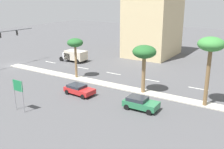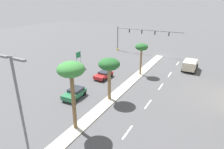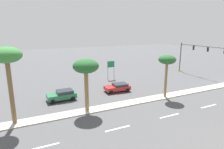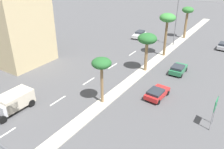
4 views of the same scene
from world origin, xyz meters
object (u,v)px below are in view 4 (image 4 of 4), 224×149
object	(u,v)px
commercial_building	(10,21)
palm_tree_near	(147,40)
palm_tree_trailing	(188,12)
sedan_red_center	(157,93)
sedan_silver_leading	(224,45)
box_truck	(13,101)
directional_road_sign	(215,107)
palm_tree_center	(102,65)
sedan_white_right	(139,34)
street_lamp_mid	(177,17)
sedan_green_front	(178,69)
palm_tree_outboard	(167,20)

from	to	relation	value
commercial_building	palm_tree_near	xyz separation A→B (m)	(22.42, 8.65, -1.82)
palm_tree_near	palm_tree_trailing	bearing A→B (deg)	90.41
sedan_red_center	sedan_silver_leading	world-z (taller)	sedan_silver_leading
sedan_red_center	box_truck	size ratio (longest dim) A/B	0.79
directional_road_sign	sedan_silver_leading	bearing A→B (deg)	97.32
palm_tree_center	sedan_white_right	distance (m)	29.67
commercial_building	box_truck	size ratio (longest dim) A/B	2.76
directional_road_sign	commercial_building	world-z (taller)	commercial_building
palm_tree_near	street_lamp_mid	distance (m)	14.90
palm_tree_trailing	street_lamp_mid	distance (m)	6.45
street_lamp_mid	sedan_red_center	size ratio (longest dim) A/B	2.54
palm_tree_trailing	sedan_green_front	world-z (taller)	palm_tree_trailing
directional_road_sign	palm_tree_outboard	bearing A→B (deg)	125.99
directional_road_sign	sedan_white_right	size ratio (longest dim) A/B	0.78
sedan_green_front	sedan_silver_leading	world-z (taller)	sedan_silver_leading
street_lamp_mid	sedan_red_center	xyz separation A→B (m)	(5.52, -21.75, -5.53)
sedan_green_front	palm_tree_near	bearing A→B (deg)	-157.55
sedan_white_right	sedan_silver_leading	bearing A→B (deg)	7.71
sedan_red_center	street_lamp_mid	bearing A→B (deg)	104.23
palm_tree_near	sedan_red_center	size ratio (longest dim) A/B	1.54
sedan_green_front	palm_tree_center	bearing A→B (deg)	-111.16
palm_tree_outboard	sedan_white_right	xyz separation A→B (m)	(-9.41, 7.95, -6.27)
palm_tree_trailing	street_lamp_mid	xyz separation A→B (m)	(-0.32, -6.44, 0.17)
palm_tree_outboard	sedan_green_front	bearing A→B (deg)	-51.02
directional_road_sign	palm_tree_outboard	xyz separation A→B (m)	(-12.58, 17.32, 4.43)
palm_tree_center	box_truck	bearing A→B (deg)	-138.26
palm_tree_trailing	sedan_silver_leading	size ratio (longest dim) A/B	1.71
street_lamp_mid	sedan_white_right	distance (m)	10.47
sedan_red_center	palm_tree_center	bearing A→B (deg)	-137.55
commercial_building	sedan_red_center	xyz separation A→B (m)	(27.47, 1.77, -6.53)
directional_road_sign	sedan_white_right	world-z (taller)	directional_road_sign
directional_road_sign	palm_tree_trailing	distance (m)	33.30
commercial_building	street_lamp_mid	distance (m)	32.19
directional_road_sign	sedan_green_front	distance (m)	13.78
street_lamp_mid	box_truck	xyz separation A→B (m)	(-8.24, -34.14, -5.01)
palm_tree_outboard	street_lamp_mid	world-z (taller)	street_lamp_mid
directional_road_sign	sedan_green_front	size ratio (longest dim) A/B	0.91
sedan_green_front	sedan_red_center	world-z (taller)	sedan_green_front
sedan_red_center	box_truck	xyz separation A→B (m)	(-13.75, -12.39, 0.52)
box_truck	sedan_red_center	bearing A→B (deg)	42.02
palm_tree_trailing	box_truck	distance (m)	41.76
sedan_green_front	commercial_building	bearing A→B (deg)	-158.66
palm_tree_center	sedan_white_right	bearing A→B (deg)	107.68
commercial_building	sedan_red_center	distance (m)	28.29
sedan_silver_leading	box_truck	xyz separation A→B (m)	(-17.79, -37.80, 0.46)
sedan_white_right	box_truck	distance (m)	35.31
commercial_building	street_lamp_mid	size ratio (longest dim) A/B	1.37
palm_tree_trailing	sedan_silver_leading	world-z (taller)	palm_tree_trailing
palm_tree_trailing	commercial_building	bearing A→B (deg)	-126.63
palm_tree_near	box_truck	bearing A→B (deg)	-114.33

